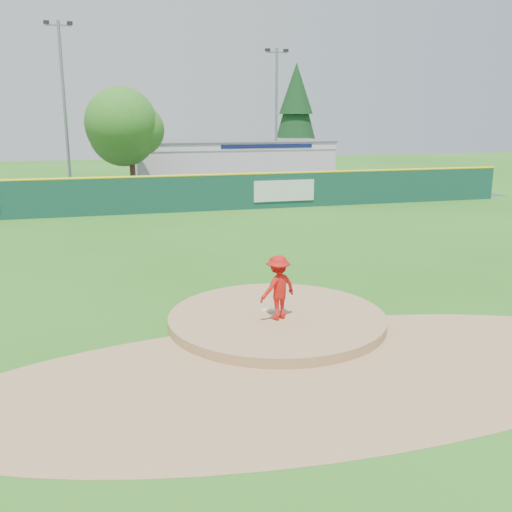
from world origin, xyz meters
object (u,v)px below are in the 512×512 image
object	(u,v)px
deciduous_tree	(130,126)
conifer_tree	(296,112)
light_pole_left	(64,102)
van	(190,191)
pitcher	(278,287)
light_pole_right	(276,111)
pool_building_grp	(229,161)

from	to	relation	value
deciduous_tree	conifer_tree	xyz separation A→B (m)	(15.00, 11.00, 0.99)
light_pole_left	van	bearing A→B (deg)	-35.79
pitcher	light_pole_right	xyz separation A→B (m)	(9.08, 29.31, 4.49)
light_pole_left	conifer_tree	bearing A→B (deg)	25.35
pitcher	conifer_tree	bearing A→B (deg)	-133.86
pitcher	light_pole_left	xyz separation A→B (m)	(-5.92, 27.31, 4.99)
light_pole_right	conifer_tree	bearing A→B (deg)	60.26
pitcher	deciduous_tree	distance (m)	25.62
pitcher	deciduous_tree	xyz separation A→B (m)	(-1.92, 25.31, 3.50)
conifer_tree	light_pole_right	bearing A→B (deg)	-119.74
deciduous_tree	light_pole_right	distance (m)	11.75
pitcher	pool_building_grp	world-z (taller)	pool_building_grp
pitcher	conifer_tree	distance (m)	38.85
van	conifer_tree	size ratio (longest dim) A/B	0.47
conifer_tree	light_pole_left	world-z (taller)	light_pole_left
deciduous_tree	light_pole_right	bearing A→B (deg)	19.98
light_pole_left	light_pole_right	xyz separation A→B (m)	(15.00, 2.00, -0.51)
light_pole_left	light_pole_right	world-z (taller)	light_pole_left
conifer_tree	pool_building_grp	bearing A→B (deg)	-150.22
deciduous_tree	light_pole_left	size ratio (longest dim) A/B	0.67
pool_building_grp	light_pole_left	size ratio (longest dim) A/B	1.38
pool_building_grp	deciduous_tree	distance (m)	11.01
deciduous_tree	van	bearing A→B (deg)	-44.80
light_pole_left	light_pole_right	bearing A→B (deg)	7.59
deciduous_tree	light_pole_right	world-z (taller)	light_pole_right
light_pole_right	pitcher	bearing A→B (deg)	-107.20
deciduous_tree	light_pole_right	size ratio (longest dim) A/B	0.74
van	pool_building_grp	xyz separation A→B (m)	(4.75, 10.22, 1.02)
van	conifer_tree	world-z (taller)	conifer_tree
pitcher	light_pole_left	size ratio (longest dim) A/B	0.15
van	conifer_tree	bearing A→B (deg)	-17.51
van	light_pole_left	world-z (taller)	light_pole_left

